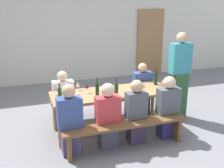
# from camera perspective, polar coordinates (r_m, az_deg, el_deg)

# --- Properties ---
(ground_plane) EXTENTS (24.00, 24.00, 0.00)m
(ground_plane) POSITION_cam_1_polar(r_m,az_deg,el_deg) (5.04, 0.00, -9.83)
(ground_plane) COLOR slate
(back_wall) EXTENTS (14.00, 0.20, 3.20)m
(back_wall) POSITION_cam_1_polar(r_m,az_deg,el_deg) (8.05, -8.59, 11.98)
(back_wall) COLOR silver
(back_wall) RESTS_ON ground
(wooden_door) EXTENTS (0.90, 0.06, 2.10)m
(wooden_door) POSITION_cam_1_polar(r_m,az_deg,el_deg) (8.78, 8.18, 8.78)
(wooden_door) COLOR #9E7247
(wooden_door) RESTS_ON ground
(tasting_table) EXTENTS (2.16, 0.78, 0.75)m
(tasting_table) POSITION_cam_1_polar(r_m,az_deg,el_deg) (4.78, 0.00, -2.61)
(tasting_table) COLOR #9E7247
(tasting_table) RESTS_ON ground
(bench_near) EXTENTS (2.06, 0.30, 0.45)m
(bench_near) POSITION_cam_1_polar(r_m,az_deg,el_deg) (4.30, 3.03, -9.50)
(bench_near) COLOR brown
(bench_near) RESTS_ON ground
(bench_far) EXTENTS (2.06, 0.30, 0.45)m
(bench_far) POSITION_cam_1_polar(r_m,az_deg,el_deg) (5.50, -2.34, -3.42)
(bench_far) COLOR brown
(bench_far) RESTS_ON ground
(wine_bottle_0) EXTENTS (0.06, 0.06, 0.33)m
(wine_bottle_0) POSITION_cam_1_polar(r_m,az_deg,el_deg) (4.60, 5.18, -0.73)
(wine_bottle_0) COLOR #143319
(wine_bottle_0) RESTS_ON tasting_table
(wine_bottle_1) EXTENTS (0.07, 0.07, 0.29)m
(wine_bottle_1) POSITION_cam_1_polar(r_m,az_deg,el_deg) (4.41, -11.16, -2.07)
(wine_bottle_1) COLOR #194723
(wine_bottle_1) RESTS_ON tasting_table
(wine_bottle_2) EXTENTS (0.07, 0.07, 0.34)m
(wine_bottle_2) POSITION_cam_1_polar(r_m,az_deg,el_deg) (5.22, 9.39, 1.21)
(wine_bottle_2) COLOR #143319
(wine_bottle_2) RESTS_ON tasting_table
(wine_bottle_3) EXTENTS (0.07, 0.07, 0.32)m
(wine_bottle_3) POSITION_cam_1_polar(r_m,az_deg,el_deg) (4.54, -3.19, -1.12)
(wine_bottle_3) COLOR #143319
(wine_bottle_3) RESTS_ON tasting_table
(wine_bottle_4) EXTENTS (0.07, 0.07, 0.34)m
(wine_bottle_4) POSITION_cam_1_polar(r_m,az_deg,el_deg) (4.49, 0.94, -1.17)
(wine_bottle_4) COLOR #194723
(wine_bottle_4) RESTS_ON tasting_table
(wine_glass_0) EXTENTS (0.07, 0.07, 0.18)m
(wine_glass_0) POSITION_cam_1_polar(r_m,az_deg,el_deg) (5.04, 10.92, 0.55)
(wine_glass_0) COLOR silver
(wine_glass_0) RESTS_ON tasting_table
(wine_glass_1) EXTENTS (0.07, 0.07, 0.18)m
(wine_glass_1) POSITION_cam_1_polar(r_m,az_deg,el_deg) (4.67, -12.31, -0.83)
(wine_glass_1) COLOR silver
(wine_glass_1) RESTS_ON tasting_table
(wine_glass_2) EXTENTS (0.07, 0.07, 0.16)m
(wine_glass_2) POSITION_cam_1_polar(r_m,az_deg,el_deg) (4.86, -7.35, -0.07)
(wine_glass_2) COLOR silver
(wine_glass_2) RESTS_ON tasting_table
(wine_glass_3) EXTENTS (0.06, 0.06, 0.17)m
(wine_glass_3) POSITION_cam_1_polar(r_m,az_deg,el_deg) (4.69, -5.46, -0.53)
(wine_glass_3) COLOR silver
(wine_glass_3) RESTS_ON tasting_table
(wine_glass_4) EXTENTS (0.06, 0.06, 0.19)m
(wine_glass_4) POSITION_cam_1_polar(r_m,az_deg,el_deg) (4.69, 6.80, -0.39)
(wine_glass_4) COLOR silver
(wine_glass_4) RESTS_ON tasting_table
(seated_guest_near_0) EXTENTS (0.38, 0.24, 1.14)m
(seated_guest_near_0) POSITION_cam_1_polar(r_m,az_deg,el_deg) (4.14, -9.04, -7.95)
(seated_guest_near_0) COLOR #504171
(seated_guest_near_0) RESTS_ON ground
(seated_guest_near_1) EXTENTS (0.39, 0.24, 1.09)m
(seated_guest_near_1) POSITION_cam_1_polar(r_m,az_deg,el_deg) (4.28, -0.89, -7.19)
(seated_guest_near_1) COLOR #413F52
(seated_guest_near_1) RESTS_ON ground
(seated_guest_near_2) EXTENTS (0.34, 0.24, 1.10)m
(seated_guest_near_2) POSITION_cam_1_polar(r_m,az_deg,el_deg) (4.44, 5.18, -6.24)
(seated_guest_near_2) COLOR #382E46
(seated_guest_near_2) RESTS_ON ground
(seated_guest_near_3) EXTENTS (0.39, 0.24, 1.11)m
(seated_guest_near_3) POSITION_cam_1_polar(r_m,az_deg,el_deg) (4.70, 11.93, -5.22)
(seated_guest_near_3) COLOR navy
(seated_guest_near_3) RESTS_ON ground
(seated_guest_far_0) EXTENTS (0.39, 0.24, 1.07)m
(seated_guest_far_0) POSITION_cam_1_polar(r_m,az_deg,el_deg) (5.16, -10.38, -3.40)
(seated_guest_far_0) COLOR #4E4755
(seated_guest_far_0) RESTS_ON ground
(seated_guest_far_1) EXTENTS (0.39, 0.24, 1.11)m
(seated_guest_far_1) POSITION_cam_1_polar(r_m,az_deg,el_deg) (5.61, 6.45, -1.37)
(seated_guest_far_1) COLOR #32383D
(seated_guest_far_1) RESTS_ON ground
(standing_host) EXTENTS (0.41, 0.24, 1.75)m
(standing_host) POSITION_cam_1_polar(r_m,az_deg,el_deg) (5.44, 14.22, 1.31)
(standing_host) COLOR #2D5634
(standing_host) RESTS_ON ground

